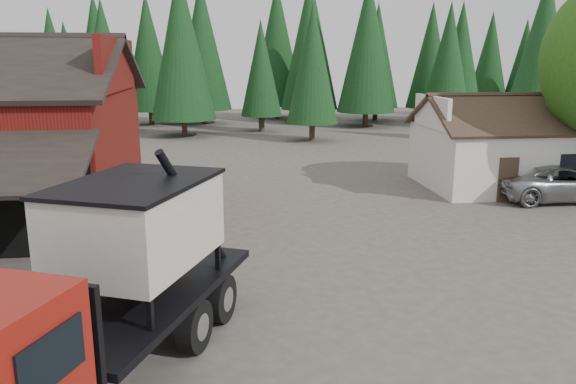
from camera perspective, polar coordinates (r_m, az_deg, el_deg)
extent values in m
plane|color=#4B433B|center=(14.37, -1.98, -12.18)|extent=(120.00, 120.00, 0.00)
cube|color=maroon|center=(23.26, -17.01, 12.29)|extent=(0.25, 7.00, 2.00)
cylinder|color=#382619|center=(16.41, -22.65, -4.70)|extent=(0.20, 0.20, 2.80)
cube|color=silver|center=(29.87, 21.36, 3.37)|extent=(8.00, 6.00, 3.00)
cube|color=#38281E|center=(28.30, 23.16, 7.31)|extent=(8.60, 3.42, 1.80)
cube|color=#38281E|center=(30.93, 20.41, 7.97)|extent=(8.60, 3.42, 1.80)
cube|color=silver|center=(27.92, 14.42, 7.89)|extent=(0.20, 4.20, 1.50)
cube|color=#38281E|center=(26.64, 21.43, 1.16)|extent=(0.90, 0.06, 2.00)
cube|color=black|center=(28.08, 26.94, 2.46)|extent=(1.20, 0.06, 1.00)
cylinder|color=#382619|center=(43.84, 2.46, 6.24)|extent=(0.44, 0.44, 1.60)
cone|color=black|center=(43.51, 2.53, 12.92)|extent=(3.96, 3.96, 9.00)
cylinder|color=#382619|center=(45.57, 23.70, 5.41)|extent=(0.44, 0.44, 1.60)
cone|color=black|center=(45.26, 24.43, 13.06)|extent=(4.84, 4.84, 11.00)
cylinder|color=#382619|center=(47.33, -10.46, 6.55)|extent=(0.44, 0.44, 1.60)
cone|color=black|center=(47.04, -10.81, 14.56)|extent=(5.28, 5.28, 12.00)
cylinder|color=black|center=(13.62, -18.16, -11.67)|extent=(0.79, 1.22, 1.17)
cylinder|color=black|center=(12.60, -9.46, -13.28)|extent=(0.79, 1.22, 1.17)
cylinder|color=black|center=(14.76, -14.96, -9.47)|extent=(0.79, 1.22, 1.17)
cylinder|color=black|center=(13.82, -6.83, -10.70)|extent=(0.79, 1.22, 1.17)
cube|color=black|center=(11.61, -18.32, -13.90)|extent=(4.56, 8.86, 0.42)
cube|color=black|center=(9.83, -24.90, -12.44)|extent=(2.45, 1.11, 1.69)
cube|color=black|center=(12.62, -14.65, -9.96)|extent=(4.85, 6.71, 0.17)
cube|color=beige|center=(12.10, -15.08, -3.11)|extent=(3.59, 4.16, 1.69)
cone|color=beige|center=(12.43, -14.79, -7.80)|extent=(3.05, 3.05, 0.74)
cube|color=black|center=(11.89, -15.33, 0.91)|extent=(3.73, 4.30, 0.08)
cylinder|color=black|center=(13.09, -9.37, -2.06)|extent=(1.58, 1.98, 3.23)
cube|color=maroon|center=(14.88, -11.95, -4.97)|extent=(0.91, 1.03, 0.48)
imported|color=#97999E|center=(27.96, 25.90, 0.87)|extent=(5.86, 2.79, 1.62)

